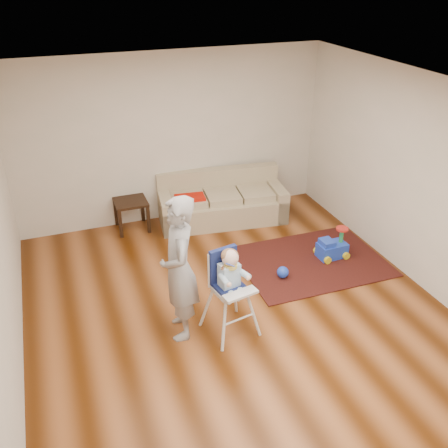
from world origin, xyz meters
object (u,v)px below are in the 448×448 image
object	(u,v)px
toy_ball	(283,272)
adult	(179,269)
high_chair	(230,293)
sofa	(222,198)
side_table	(132,215)
ride_on_toy	(333,243)

from	to	relation	value
toy_ball	adult	bearing A→B (deg)	-160.43
high_chair	adult	size ratio (longest dim) A/B	0.64
sofa	toy_ball	bearing A→B (deg)	-77.36
sofa	side_table	xyz separation A→B (m)	(-1.46, 0.22, -0.15)
sofa	toy_ball	world-z (taller)	sofa
ride_on_toy	high_chair	world-z (taller)	high_chair
side_table	adult	xyz separation A→B (m)	(0.05, -2.69, 0.61)
ride_on_toy	adult	world-z (taller)	adult
toy_ball	high_chair	xyz separation A→B (m)	(-1.06, -0.75, 0.44)
adult	ride_on_toy	bearing A→B (deg)	116.97
sofa	side_table	bearing A→B (deg)	178.64
sofa	high_chair	bearing A→B (deg)	-101.17
high_chair	sofa	bearing A→B (deg)	60.96
sofa	ride_on_toy	xyz separation A→B (m)	(1.09, -1.67, -0.15)
side_table	high_chair	distance (m)	2.95
toy_ball	adult	distance (m)	1.85
sofa	toy_ball	size ratio (longest dim) A/B	13.14
toy_ball	high_chair	world-z (taller)	high_chair
ride_on_toy	toy_ball	xyz separation A→B (m)	(-0.91, -0.24, -0.14)
adult	side_table	bearing A→B (deg)	-169.80
sofa	ride_on_toy	size ratio (longest dim) A/B	4.74
ride_on_toy	sofa	bearing A→B (deg)	121.28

